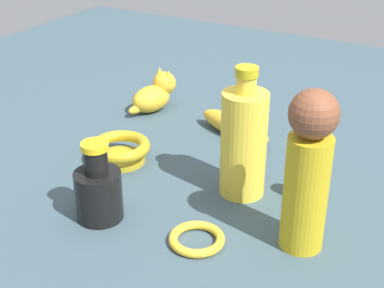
{
  "coord_description": "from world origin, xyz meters",
  "views": [
    {
      "loc": [
        -0.45,
        0.79,
        0.54
      ],
      "look_at": [
        0.0,
        0.0,
        0.08
      ],
      "focal_mm": 53.28,
      "sensor_mm": 36.0,
      "label": 1
    }
  ],
  "objects_px": {
    "banana": "(234,126)",
    "bottle_short": "(98,190)",
    "nail_polish_jar": "(299,184)",
    "cat_figurine": "(155,94)",
    "bangle": "(197,239)",
    "bottle_tall": "(244,142)",
    "person_figure_adult": "(308,170)",
    "bowl": "(120,149)"
  },
  "relations": [
    {
      "from": "bowl",
      "to": "bottle_short",
      "type": "bearing_deg",
      "value": 115.99
    },
    {
      "from": "bangle",
      "to": "banana",
      "type": "xyz_separation_m",
      "value": [
        0.11,
        -0.37,
        0.02
      ]
    },
    {
      "from": "person_figure_adult",
      "to": "bangle",
      "type": "bearing_deg",
      "value": 28.16
    },
    {
      "from": "banana",
      "to": "bottle_short",
      "type": "bearing_deg",
      "value": -80.47
    },
    {
      "from": "bangle",
      "to": "nail_polish_jar",
      "type": "xyz_separation_m",
      "value": [
        -0.09,
        -0.21,
        0.02
      ]
    },
    {
      "from": "person_figure_adult",
      "to": "bottle_tall",
      "type": "bearing_deg",
      "value": -33.29
    },
    {
      "from": "bowl",
      "to": "cat_figurine",
      "type": "distance_m",
      "value": 0.26
    },
    {
      "from": "bottle_tall",
      "to": "person_figure_adult",
      "type": "xyz_separation_m",
      "value": [
        -0.15,
        0.1,
        0.03
      ]
    },
    {
      "from": "bangle",
      "to": "bottle_tall",
      "type": "height_order",
      "value": "bottle_tall"
    },
    {
      "from": "bangle",
      "to": "bottle_short",
      "type": "height_order",
      "value": "bottle_short"
    },
    {
      "from": "bangle",
      "to": "bottle_short",
      "type": "xyz_separation_m",
      "value": [
        0.17,
        0.02,
        0.05
      ]
    },
    {
      "from": "bangle",
      "to": "person_figure_adult",
      "type": "xyz_separation_m",
      "value": [
        -0.14,
        -0.08,
        0.13
      ]
    },
    {
      "from": "bangle",
      "to": "cat_figurine",
      "type": "height_order",
      "value": "cat_figurine"
    },
    {
      "from": "nail_polish_jar",
      "to": "person_figure_adult",
      "type": "bearing_deg",
      "value": 111.61
    },
    {
      "from": "bottle_tall",
      "to": "bottle_short",
      "type": "bearing_deg",
      "value": 47.78
    },
    {
      "from": "nail_polish_jar",
      "to": "bottle_short",
      "type": "xyz_separation_m",
      "value": [
        0.26,
        0.22,
        0.03
      ]
    },
    {
      "from": "bowl",
      "to": "banana",
      "type": "xyz_separation_m",
      "value": [
        -0.15,
        -0.21,
        -0.0
      ]
    },
    {
      "from": "bottle_short",
      "to": "bowl",
      "type": "bearing_deg",
      "value": -64.01
    },
    {
      "from": "cat_figurine",
      "to": "bottle_short",
      "type": "xyz_separation_m",
      "value": [
        -0.16,
        0.42,
        0.01
      ]
    },
    {
      "from": "banana",
      "to": "bowl",
      "type": "bearing_deg",
      "value": -105.91
    },
    {
      "from": "banana",
      "to": "person_figure_adult",
      "type": "xyz_separation_m",
      "value": [
        -0.26,
        0.29,
        0.11
      ]
    },
    {
      "from": "bangle",
      "to": "bottle_short",
      "type": "relative_size",
      "value": 0.64
    },
    {
      "from": "bangle",
      "to": "bottle_short",
      "type": "distance_m",
      "value": 0.18
    },
    {
      "from": "nail_polish_jar",
      "to": "banana",
      "type": "bearing_deg",
      "value": -38.37
    },
    {
      "from": "person_figure_adult",
      "to": "bottle_short",
      "type": "xyz_separation_m",
      "value": [
        0.32,
        0.09,
        -0.08
      ]
    },
    {
      "from": "cat_figurine",
      "to": "bottle_tall",
      "type": "height_order",
      "value": "bottle_tall"
    },
    {
      "from": "cat_figurine",
      "to": "nail_polish_jar",
      "type": "relative_size",
      "value": 2.84
    },
    {
      "from": "bangle",
      "to": "bowl",
      "type": "bearing_deg",
      "value": -31.12
    },
    {
      "from": "cat_figurine",
      "to": "bottle_tall",
      "type": "distance_m",
      "value": 0.41
    },
    {
      "from": "banana",
      "to": "nail_polish_jar",
      "type": "bearing_deg",
      "value": -19.87
    },
    {
      "from": "bottle_tall",
      "to": "person_figure_adult",
      "type": "height_order",
      "value": "person_figure_adult"
    },
    {
      "from": "bangle",
      "to": "banana",
      "type": "height_order",
      "value": "banana"
    },
    {
      "from": "banana",
      "to": "bottle_tall",
      "type": "relative_size",
      "value": 0.8
    },
    {
      "from": "cat_figurine",
      "to": "person_figure_adult",
      "type": "relative_size",
      "value": 0.53
    },
    {
      "from": "person_figure_adult",
      "to": "cat_figurine",
      "type": "bearing_deg",
      "value": -34.48
    },
    {
      "from": "bowl",
      "to": "person_figure_adult",
      "type": "relative_size",
      "value": 0.46
    },
    {
      "from": "banana",
      "to": "bottle_short",
      "type": "height_order",
      "value": "bottle_short"
    },
    {
      "from": "banana",
      "to": "nail_polish_jar",
      "type": "distance_m",
      "value": 0.26
    },
    {
      "from": "nail_polish_jar",
      "to": "bottle_short",
      "type": "distance_m",
      "value": 0.35
    },
    {
      "from": "bottle_tall",
      "to": "bangle",
      "type": "bearing_deg",
      "value": 91.27
    },
    {
      "from": "bowl",
      "to": "banana",
      "type": "relative_size",
      "value": 0.63
    },
    {
      "from": "person_figure_adult",
      "to": "banana",
      "type": "bearing_deg",
      "value": -48.92
    }
  ]
}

